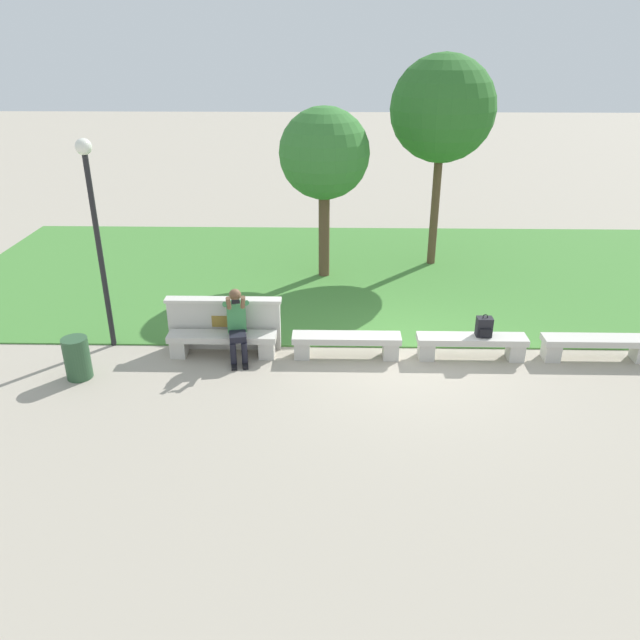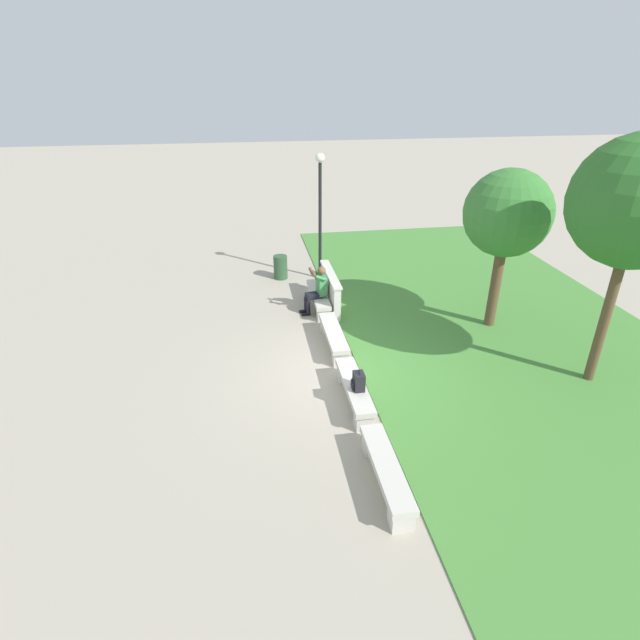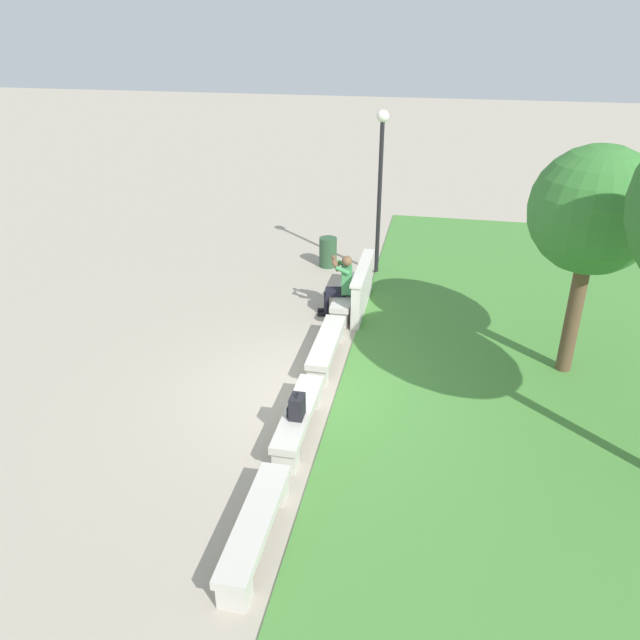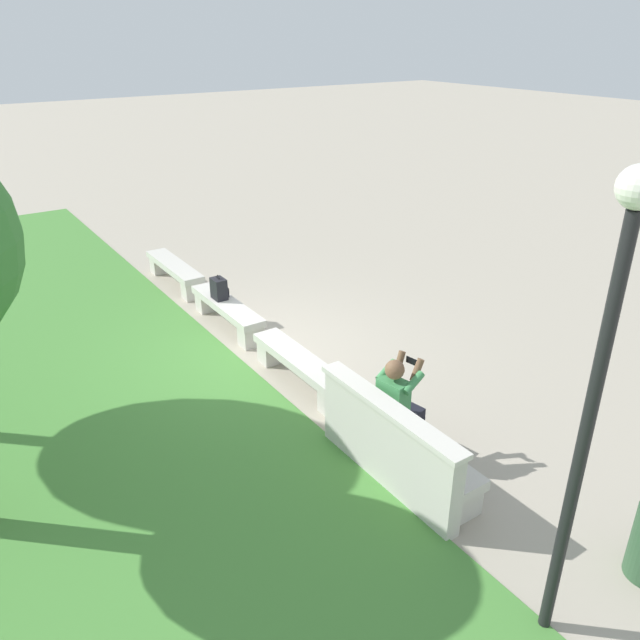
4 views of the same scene
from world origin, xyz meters
name	(u,v)px [view 1 (image 1 of 4)]	position (x,y,z in m)	size (l,w,h in m)	color
ground_plane	(408,357)	(0.00, 0.00, 0.00)	(80.00, 80.00, 0.00)	#A89E8C
grass_strip	(389,274)	(0.00, 4.38, 0.01)	(20.86, 8.00, 0.03)	#478438
bench_main	(222,341)	(-3.43, 0.00, 0.30)	(2.00, 0.40, 0.45)	beige
bench_near	(346,342)	(-1.14, 0.00, 0.30)	(2.00, 0.40, 0.45)	beige
bench_mid	(471,344)	(1.14, 0.00, 0.30)	(2.00, 0.40, 0.45)	beige
bench_far	(597,345)	(3.43, 0.00, 0.30)	(2.00, 0.40, 0.45)	beige
backrest_wall_with_plaque	(225,323)	(-3.43, 0.34, 0.52)	(2.16, 0.24, 1.01)	beige
person_photographer	(237,322)	(-3.13, -0.08, 0.74)	(0.52, 0.77, 1.32)	black
backpack	(484,327)	(1.35, 0.02, 0.63)	(0.28, 0.24, 0.43)	black
tree_behind_wall	(324,155)	(-1.63, 4.26, 2.95)	(2.09, 2.09, 4.02)	brown
tree_left_background	(443,110)	(1.15, 5.21, 3.84)	(2.49, 2.49, 5.11)	brown
trash_bin	(77,358)	(-5.80, -0.86, 0.38)	(0.44, 0.44, 0.75)	#2D5133
lamp_post	(94,217)	(-5.62, 0.40, 2.53)	(0.28, 0.28, 3.88)	black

